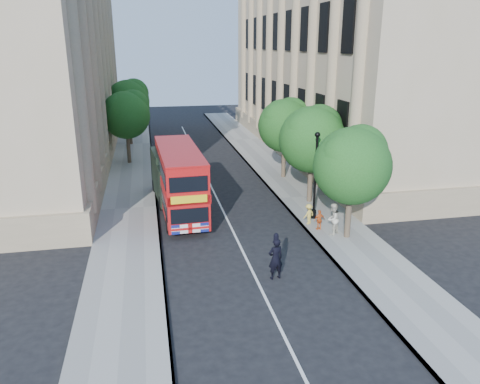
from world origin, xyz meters
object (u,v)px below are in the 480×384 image
woman_pedestrian (333,219)px  police_constable (276,259)px  box_van (173,177)px  lamp_post (315,179)px  double_decker_bus (180,179)px

woman_pedestrian → police_constable: bearing=5.2°
box_van → police_constable: (3.73, -11.94, -0.59)m
police_constable → box_van: bearing=-84.0°
lamp_post → police_constable: size_ratio=2.69×
lamp_post → double_decker_bus: size_ratio=0.59×
woman_pedestrian → lamp_post: bearing=-124.3°
box_van → woman_pedestrian: 11.31m
box_van → lamp_post: bearing=-39.3°
police_constable → woman_pedestrian: (4.31, 4.00, 0.04)m
lamp_post → woman_pedestrian: bearing=-86.6°
double_decker_bus → box_van: 2.78m
box_van → police_constable: 12.52m
lamp_post → woman_pedestrian: (0.15, -2.52, -1.51)m
lamp_post → woman_pedestrian: lamp_post is taller
box_van → woman_pedestrian: size_ratio=3.25×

